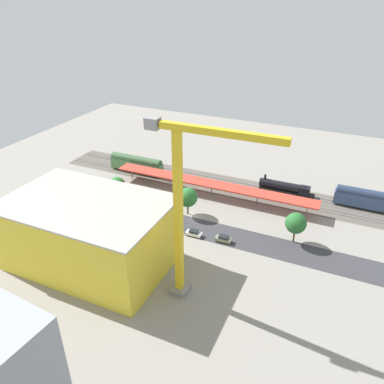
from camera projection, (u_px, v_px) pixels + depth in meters
name	position (u px, v px, depth m)	size (l,w,h in m)	color
ground_plane	(193.00, 217.00, 105.41)	(181.62, 181.62, 0.00)	gray
rail_bed	(220.00, 184.00, 122.81)	(113.51, 14.05, 0.01)	#5B544C
street_asphalt	(185.00, 225.00, 101.59)	(113.51, 9.00, 0.01)	#38383D
track_rails	(220.00, 184.00, 122.73)	(113.51, 8.00, 0.12)	#9E9EA8
platform_canopy_near	(212.00, 184.00, 114.19)	(63.76, 5.38, 4.31)	#C63D2D
locomotive	(287.00, 188.00, 116.82)	(17.02, 2.78, 4.97)	black
passenger_coach	(370.00, 199.00, 107.56)	(19.33, 2.98, 6.04)	black
freight_coach_far	(137.00, 164.00, 129.66)	(19.50, 3.02, 6.04)	black
parked_car_0	(223.00, 239.00, 94.54)	(4.17, 1.95, 1.72)	black
parked_car_1	(194.00, 233.00, 96.83)	(4.11, 1.81, 1.63)	black
parked_car_2	(169.00, 227.00, 99.21)	(4.19, 2.08, 1.72)	black
parked_car_3	(145.00, 220.00, 102.19)	(4.10, 2.08, 1.79)	black
parked_car_4	(121.00, 214.00, 104.96)	(4.51, 1.94, 1.78)	black
parked_car_5	(99.00, 207.00, 108.28)	(4.55, 1.76, 1.75)	black
parked_car_6	(76.00, 203.00, 110.69)	(4.81, 1.89, 1.67)	black
construction_building	(89.00, 234.00, 84.45)	(35.29, 22.44, 15.42)	yellow
construction_roof_slab	(85.00, 203.00, 80.71)	(35.89, 23.04, 0.40)	#ADA89E
tower_crane	(186.00, 204.00, 68.54)	(24.43, 3.60, 36.99)	gray
box_truck_0	(107.00, 214.00, 103.55)	(10.23, 3.26, 3.29)	black
box_truck_1	(138.00, 225.00, 98.82)	(9.11, 2.61, 3.23)	black
street_tree_0	(188.00, 197.00, 104.17)	(5.46, 5.46, 8.09)	brown
street_tree_1	(296.00, 223.00, 92.27)	(5.26, 5.26, 8.17)	brown
street_tree_2	(117.00, 185.00, 111.55)	(4.92, 4.92, 7.43)	brown
traffic_light	(124.00, 187.00, 111.52)	(0.50, 0.36, 6.61)	#333333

